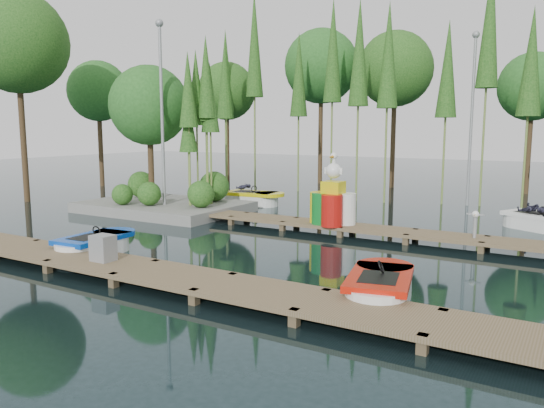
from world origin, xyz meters
The scene contains 15 objects.
ground_plane centered at (0.00, 0.00, 0.00)m, with size 90.00×90.00×0.00m, color #1B2E32.
near_dock centered at (0.00, -4.50, 0.23)m, with size 18.00×1.50×0.50m.
far_dock centered at (1.00, 2.50, 0.23)m, with size 15.00×1.20×0.50m.
island centered at (-6.30, 3.29, 3.18)m, with size 6.20×4.20×6.75m.
tree_screen centered at (-2.04, 10.60, 6.12)m, with size 34.42×18.53×10.31m.
lamp_island centered at (-5.50, 2.50, 4.26)m, with size 0.30×0.30×7.25m.
lamp_rear centered at (4.00, 11.00, 4.26)m, with size 0.30×0.30×7.25m.
boat_blue centered at (-2.63, -3.35, 0.24)m, with size 1.25×2.49×0.82m.
boat_red centered at (5.09, -3.13, 0.25)m, with size 1.66×2.72×0.85m.
boat_yellow_far centered at (-3.98, 6.30, 0.29)m, with size 2.87×1.49×1.38m.
boat_white_far centered at (7.09, 6.48, 0.27)m, with size 2.78×2.21×1.20m.
utility_cabinet centered at (-0.99, -4.50, 0.60)m, with size 0.49×0.41×0.60m, color gray.
yellow_barrel centered at (1.09, 2.50, 0.79)m, with size 0.65×0.65×0.98m, color #D5C50B.
drum_cluster centered at (1.62, 2.34, 0.96)m, with size 1.31×1.20×2.25m.
seagull_post centered at (5.80, 2.50, 0.81)m, with size 0.47×0.25×0.75m.
Camera 1 is at (8.35, -12.64, 3.31)m, focal length 35.00 mm.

